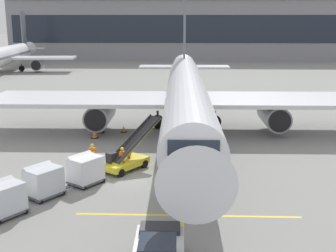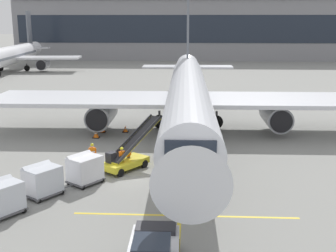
% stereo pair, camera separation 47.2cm
% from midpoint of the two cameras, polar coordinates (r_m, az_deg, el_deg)
% --- Properties ---
extents(ground_plane, '(600.00, 600.00, 0.00)m').
position_cam_midpoint_polar(ground_plane, '(28.89, -4.41, -6.88)').
color(ground_plane, gray).
extents(parked_airplane, '(36.65, 46.46, 15.34)m').
position_cam_midpoint_polar(parked_airplane, '(40.33, 2.10, 4.15)').
color(parked_airplane, silver).
rests_on(parked_airplane, ground).
extents(belt_loader, '(4.03, 4.89, 3.37)m').
position_cam_midpoint_polar(belt_loader, '(30.47, -5.80, -3.99)').
color(belt_loader, gold).
rests_on(belt_loader, ground).
extents(baggage_cart_lead, '(2.46, 2.69, 1.91)m').
position_cam_midpoint_polar(baggage_cart_lead, '(28.16, -11.25, -5.50)').
color(baggage_cart_lead, '#515156').
rests_on(baggage_cart_lead, ground).
extents(baggage_cart_second, '(2.46, 2.69, 1.91)m').
position_cam_midpoint_polar(baggage_cart_second, '(26.77, -16.49, -6.85)').
color(baggage_cart_second, '#515156').
rests_on(baggage_cart_second, ground).
extents(baggage_cart_third, '(2.46, 2.69, 1.91)m').
position_cam_midpoint_polar(baggage_cart_third, '(24.95, -21.26, -8.76)').
color(baggage_cart_third, '#515156').
rests_on(baggage_cart_third, ground).
extents(ground_crew_by_loader, '(0.33, 0.55, 1.74)m').
position_cam_midpoint_polar(ground_crew_by_loader, '(30.78, -5.58, -3.64)').
color(ground_crew_by_loader, '#514C42').
rests_on(ground_crew_by_loader, ground).
extents(ground_crew_by_carts, '(0.54, 0.37, 1.74)m').
position_cam_midpoint_polar(ground_crew_by_carts, '(31.13, -10.28, -3.60)').
color(ground_crew_by_carts, '#333847').
rests_on(ground_crew_by_carts, ground).
extents(ground_crew_marshaller, '(0.40, 0.51, 1.74)m').
position_cam_midpoint_polar(ground_crew_marshaller, '(29.98, -6.45, -4.14)').
color(ground_crew_marshaller, '#333847').
rests_on(ground_crew_marshaller, ground).
extents(safety_cone_engine_keepout, '(0.53, 0.53, 0.61)m').
position_cam_midpoint_polar(safety_cone_engine_keepout, '(40.61, -6.13, -0.41)').
color(safety_cone_engine_keepout, black).
rests_on(safety_cone_engine_keepout, ground).
extents(safety_cone_wingtip, '(0.61, 0.61, 0.69)m').
position_cam_midpoint_polar(safety_cone_wingtip, '(38.99, -9.92, -1.08)').
color(safety_cone_wingtip, black).
rests_on(safety_cone_wingtip, ground).
extents(safety_cone_nose_mark, '(0.69, 0.69, 0.77)m').
position_cam_midpoint_polar(safety_cone_nose_mark, '(40.80, -9.18, -0.33)').
color(safety_cone_nose_mark, black).
rests_on(safety_cone_nose_mark, ground).
extents(apron_guidance_line_lead_in, '(0.20, 110.00, 0.01)m').
position_cam_midpoint_polar(apron_guidance_line_lead_in, '(40.17, 1.64, -0.92)').
color(apron_guidance_line_lead_in, yellow).
rests_on(apron_guidance_line_lead_in, ground).
extents(apron_guidance_line_stop_bar, '(12.00, 0.20, 0.01)m').
position_cam_midpoint_polar(apron_guidance_line_stop_bar, '(23.70, 2.05, -11.61)').
color(apron_guidance_line_stop_bar, yellow).
rests_on(apron_guidance_line_stop_bar, ground).
extents(terminal_building, '(94.61, 22.47, 15.85)m').
position_cam_midpoint_polar(terminal_building, '(122.13, 3.21, 12.60)').
color(terminal_building, gray).
rests_on(terminal_building, ground).
extents(distant_airplane, '(27.46, 36.40, 12.13)m').
position_cam_midpoint_polar(distant_airplane, '(93.94, -20.53, 8.61)').
color(distant_airplane, white).
rests_on(distant_airplane, ground).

